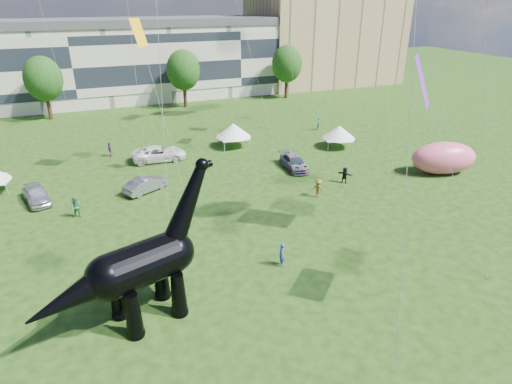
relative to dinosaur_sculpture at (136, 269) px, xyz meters
name	(u,v)px	position (x,y,z in m)	size (l,w,h in m)	color
ground	(280,347)	(6.17, -4.79, -3.32)	(220.00, 220.00, 0.00)	#16330C
terrace_row	(72,67)	(-1.83, 57.21, 2.68)	(78.00, 11.00, 12.00)	beige
apartment_block	(324,25)	(46.17, 60.21, 7.68)	(28.00, 18.00, 22.00)	tan
tree_mid_left	(42,75)	(-5.83, 48.21, 2.97)	(5.20, 5.20, 9.44)	#382314
tree_mid_right	(183,67)	(14.17, 48.21, 2.97)	(5.20, 5.20, 9.44)	#382314
tree_far_right	(287,61)	(32.17, 48.21, 2.97)	(5.20, 5.20, 9.44)	#382314
dinosaur_sculpture	(136,269)	(0.00, 0.00, 0.00)	(10.66, 4.78, 8.79)	black
car_silver	(36,194)	(-6.20, 18.50, -2.56)	(1.79, 4.44, 1.51)	silver
car_grey	(146,184)	(2.96, 17.22, -2.62)	(1.48, 4.24, 1.40)	slate
car_white	(159,154)	(5.60, 24.90, -2.51)	(2.67, 5.79, 1.61)	white
car_dark	(294,163)	(18.10, 17.19, -2.64)	(1.90, 4.67, 1.36)	#595960
gazebo_near	(233,130)	(14.68, 26.35, -1.33)	(4.39, 4.39, 2.84)	white
gazebo_far	(339,132)	(26.04, 21.41, -1.46)	(4.96, 4.96, 2.65)	white
inflatable_pink	(444,158)	(31.35, 10.45, -1.69)	(6.53, 3.26, 3.26)	#F25E82
visitors	(228,212)	(8.07, 8.93, -2.45)	(38.51, 40.56, 1.87)	#2F766F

